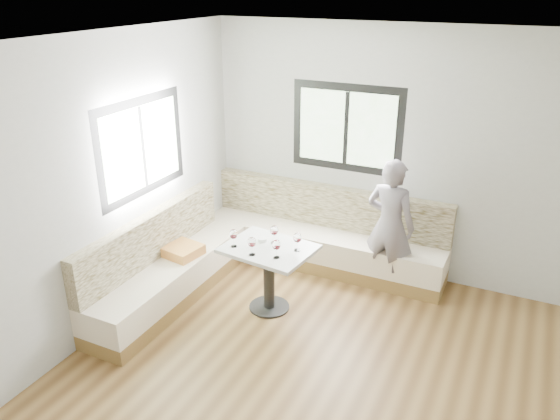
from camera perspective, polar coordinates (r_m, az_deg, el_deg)
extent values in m
cube|color=brown|center=(4.66, 6.23, -20.51)|extent=(5.00, 5.00, 0.01)
cube|color=white|center=(3.41, 8.32, 16.05)|extent=(5.00, 5.00, 0.01)
cube|color=#B7B7B2|center=(6.09, 14.92, 5.07)|extent=(5.00, 0.01, 2.80)
cube|color=#B7B7B2|center=(5.11, -20.36, 0.92)|extent=(0.01, 5.00, 2.80)
cube|color=black|center=(6.23, 6.96, 8.48)|extent=(1.30, 0.02, 1.00)
cube|color=black|center=(5.64, -14.22, 6.39)|extent=(0.02, 1.30, 1.00)
cube|color=olive|center=(6.62, 4.32, -5.16)|extent=(2.90, 0.55, 0.16)
cube|color=beige|center=(6.51, 4.38, -3.41)|extent=(2.90, 0.55, 0.29)
cube|color=beige|center=(6.52, 5.15, 0.43)|extent=(2.90, 0.14, 0.50)
cube|color=olive|center=(6.06, -11.26, -8.43)|extent=(0.55, 2.25, 0.16)
cube|color=beige|center=(5.95, -11.43, -6.58)|extent=(0.55, 2.25, 0.29)
cube|color=beige|center=(5.88, -13.33, -2.75)|extent=(0.14, 2.25, 0.50)
cube|color=#CD8233|center=(5.97, -10.12, -4.20)|extent=(0.41, 0.41, 0.11)
cylinder|color=black|center=(5.84, -1.13, -10.06)|extent=(0.42, 0.42, 0.02)
cylinder|color=black|center=(5.67, -1.16, -7.29)|extent=(0.12, 0.12, 0.67)
cube|color=silver|center=(5.50, -1.18, -4.08)|extent=(0.94, 0.77, 0.04)
imported|color=slate|center=(5.98, 11.41, -1.60)|extent=(0.60, 0.44, 1.50)
cylinder|color=white|center=(5.60, -1.85, -3.13)|extent=(0.09, 0.09, 0.04)
sphere|color=black|center=(5.60, -1.69, -3.03)|extent=(0.02, 0.02, 0.02)
sphere|color=black|center=(5.61, -1.92, -2.99)|extent=(0.02, 0.02, 0.02)
sphere|color=black|center=(5.58, -1.90, -3.10)|extent=(0.02, 0.02, 0.02)
cylinder|color=white|center=(5.52, -4.84, -3.80)|extent=(0.06, 0.06, 0.01)
cylinder|color=white|center=(5.50, -4.85, -3.39)|extent=(0.01, 0.01, 0.08)
ellipsoid|color=white|center=(5.46, -4.89, -2.53)|extent=(0.08, 0.08, 0.10)
cylinder|color=#48050B|center=(5.47, -4.88, -2.77)|extent=(0.06, 0.06, 0.02)
cylinder|color=white|center=(5.35, -2.94, -4.68)|extent=(0.06, 0.06, 0.01)
cylinder|color=white|center=(5.33, -2.95, -4.26)|extent=(0.01, 0.01, 0.08)
ellipsoid|color=white|center=(5.28, -2.97, -3.37)|extent=(0.08, 0.08, 0.10)
cylinder|color=#48050B|center=(5.30, -2.96, -3.62)|extent=(0.06, 0.06, 0.02)
cylinder|color=white|center=(5.29, -0.38, -4.98)|extent=(0.06, 0.06, 0.01)
cylinder|color=white|center=(5.27, -0.38, -4.56)|extent=(0.01, 0.01, 0.08)
ellipsoid|color=white|center=(5.22, -0.38, -3.67)|extent=(0.08, 0.08, 0.10)
cylinder|color=#48050B|center=(5.24, -0.38, -3.91)|extent=(0.06, 0.06, 0.02)
cylinder|color=white|center=(5.58, -0.61, -3.41)|extent=(0.06, 0.06, 0.01)
cylinder|color=white|center=(5.56, -0.61, -3.00)|extent=(0.01, 0.01, 0.08)
ellipsoid|color=white|center=(5.52, -0.62, -2.14)|extent=(0.08, 0.08, 0.10)
cylinder|color=#48050B|center=(5.53, -0.62, -2.38)|extent=(0.06, 0.06, 0.02)
cylinder|color=white|center=(5.43, 1.80, -4.21)|extent=(0.06, 0.06, 0.01)
cylinder|color=white|center=(5.41, 1.81, -3.79)|extent=(0.01, 0.01, 0.08)
ellipsoid|color=white|center=(5.37, 1.82, -2.92)|extent=(0.08, 0.08, 0.10)
cylinder|color=#48050B|center=(5.38, 1.82, -3.16)|extent=(0.06, 0.06, 0.02)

